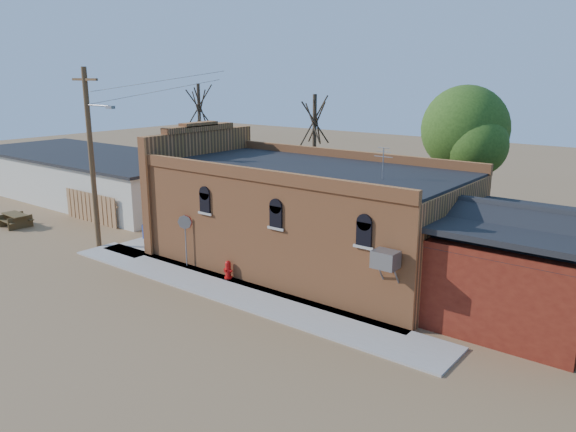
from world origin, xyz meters
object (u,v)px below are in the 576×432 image
Objects in this scene: utility_pole at (92,155)px; fire_hydrant at (228,270)px; trash_barrel at (147,231)px; brick_bar at (302,215)px; stop_sign at (185,227)px; picnic_table at (16,218)px.

utility_pole is 9.63m from fire_hydrant.
utility_pole is 5.01m from trash_barrel.
stop_sign is at bearing -135.99° from brick_bar.
brick_bar is at bearing 19.53° from picnic_table.
picnic_table is (-17.02, -4.99, -1.84)m from brick_bar.
utility_pole is 12.46× the size of trash_barrel.
utility_pole is 11.30× the size of fire_hydrant.
fire_hydrant is (8.60, 0.60, -4.30)m from utility_pole.
brick_bar is 5.33m from stop_sign.
brick_bar reaches higher than trash_barrel.
picnic_table is at bearing 168.02° from fire_hydrant.
fire_hydrant is 15.89m from picnic_table.
fire_hydrant is at bearing -12.85° from trash_barrel.
trash_barrel is 0.38× the size of picnic_table.
brick_bar is 9.34m from trash_barrel.
utility_pole is at bearing -109.66° from trash_barrel.
utility_pole is 4.70× the size of picnic_table.
stop_sign is (5.96, 0.60, -2.84)m from utility_pole.
brick_bar is 17.84m from picnic_table.
utility_pole is 6.63m from stop_sign.
stop_sign reaches higher than trash_barrel.
fire_hydrant is 0.42× the size of picnic_table.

